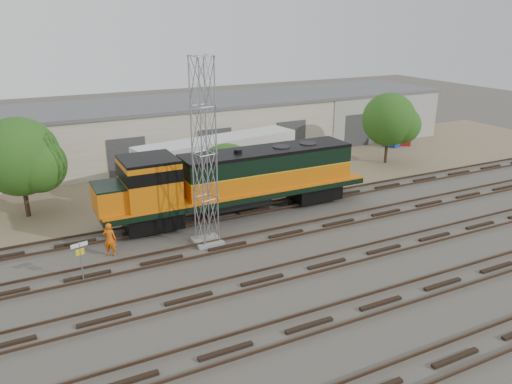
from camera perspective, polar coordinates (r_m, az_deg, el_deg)
name	(u,v)px	position (r m, az deg, el deg)	size (l,w,h in m)	color
ground	(298,244)	(30.26, 4.87, -5.94)	(140.00, 140.00, 0.00)	#47423A
dirt_strip	(207,177)	(42.86, -5.59, 1.76)	(80.00, 16.00, 0.02)	#726047
tracks	(327,264)	(27.98, 8.10, -8.11)	(80.00, 20.40, 0.28)	black
warehouse	(177,129)	(49.50, -9.04, 7.17)	(58.40, 10.40, 5.30)	beige
locomotive	(234,180)	(33.59, -2.56, 1.43)	(18.80, 3.30, 4.52)	black
signal_tower	(204,158)	(28.64, -5.91, 3.93)	(1.61, 1.61, 10.96)	gray
sign_post	(80,254)	(27.13, -19.45, -6.68)	(0.86, 0.24, 2.13)	gray
worker	(110,239)	(29.56, -16.38, -5.22)	(0.73, 0.48, 2.00)	#EA5D0D
semi_trailer	(222,157)	(39.23, -3.94, 4.06)	(13.59, 4.80, 4.10)	silver
dumpster_blue	(392,139)	(54.77, 15.33, 5.84)	(1.60, 1.50, 1.50)	navy
dumpster_red	(402,139)	(55.54, 16.32, 5.88)	(1.50, 1.40, 1.40)	maroon
tree_west	(24,159)	(36.23, -24.99, 3.45)	(5.49, 5.23, 6.84)	#382619
tree_mid	(231,177)	(36.30, -2.87, 1.74)	(4.86, 4.63, 4.63)	#382619
tree_east	(392,121)	(47.49, 15.31, 7.84)	(5.07, 4.83, 6.51)	#382619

